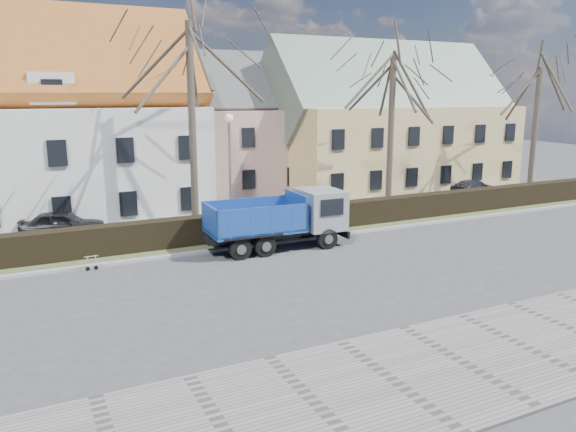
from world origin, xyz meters
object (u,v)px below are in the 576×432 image
dump_truck (272,220)px  parked_car_a (63,224)px  parked_car_b (473,188)px  streetlight (230,175)px  cart_frame (86,263)px

dump_truck → parked_car_a: dump_truck is taller
parked_car_a → parked_car_b: 26.47m
streetlight → parked_car_b: (18.88, 2.96, -2.47)m
streetlight → parked_car_a: bearing=156.9°
dump_truck → parked_car_b: size_ratio=1.70×
dump_truck → cart_frame: size_ratio=8.98×
cart_frame → parked_car_b: parked_car_b is taller
parked_car_a → dump_truck: bearing=-111.9°
cart_frame → parked_car_a: bearing=93.2°
parked_car_b → parked_car_a: bearing=78.7°
streetlight → cart_frame: 8.23m
streetlight → parked_car_b: bearing=8.9°
dump_truck → parked_car_b: 19.08m
streetlight → parked_car_a: (-7.58, 3.24, -2.36)m
streetlight → parked_car_a: streetlight is taller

